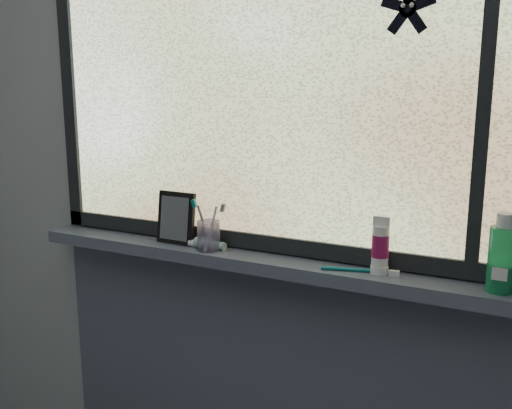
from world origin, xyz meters
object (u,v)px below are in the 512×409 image
at_px(vanity_mirror, 176,218).
at_px(toothbrush_cup, 209,235).
at_px(mouthwash_bottle, 502,253).
at_px(cream_tube, 380,243).

height_order(vanity_mirror, toothbrush_cup, vanity_mirror).
height_order(toothbrush_cup, mouthwash_bottle, mouthwash_bottle).
bearing_deg(toothbrush_cup, vanity_mirror, 170.22).
height_order(toothbrush_cup, cream_tube, cream_tube).
bearing_deg(mouthwash_bottle, toothbrush_cup, -179.21).
bearing_deg(mouthwash_bottle, cream_tube, 178.81).
relative_size(vanity_mirror, cream_tube, 1.49).
relative_size(vanity_mirror, mouthwash_bottle, 1.02).
bearing_deg(cream_tube, vanity_mirror, 179.52).
distance_m(toothbrush_cup, mouthwash_bottle, 0.85).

